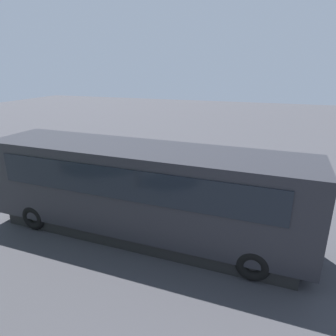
{
  "coord_description": "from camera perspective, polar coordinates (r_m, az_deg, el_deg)",
  "views": [
    {
      "loc": [
        -3.52,
        13.27,
        5.8
      ],
      "look_at": [
        1.02,
        0.22,
        1.1
      ],
      "focal_mm": 32.14,
      "sensor_mm": 36.0,
      "label": 1
    }
  ],
  "objects": [
    {
      "name": "bay_line_b",
      "position": [
        14.85,
        11.82,
        -4.63
      ],
      "size": [
        0.19,
        4.34,
        0.01
      ],
      "color": "white",
      "rests_on": "ground_plane"
    },
    {
      "name": "bay_line_c",
      "position": [
        15.28,
        2.82,
        -3.53
      ],
      "size": [
        0.18,
        3.65,
        0.01
      ],
      "color": "white",
      "rests_on": "ground_plane"
    },
    {
      "name": "traffic_cone",
      "position": [
        16.52,
        2.58,
        -0.67
      ],
      "size": [
        0.34,
        0.34,
        0.63
      ],
      "color": "orange",
      "rests_on": "ground_plane"
    },
    {
      "name": "tour_bus",
      "position": [
        10.49,
        -4.88,
        -4.62
      ],
      "size": [
        11.32,
        2.89,
        3.25
      ],
      "color": "#26262B",
      "rests_on": "ground_plane"
    },
    {
      "name": "bay_line_a",
      "position": [
        14.79,
        21.14,
        -5.63
      ],
      "size": [
        0.2,
        4.63,
        0.01
      ],
      "color": "white",
      "rests_on": "ground_plane"
    },
    {
      "name": "spectator_far_left",
      "position": [
        12.69,
        8.91,
        -3.77
      ],
      "size": [
        0.58,
        0.34,
        1.66
      ],
      "color": "#473823",
      "rests_on": "ground_plane"
    },
    {
      "name": "spectator_left",
      "position": [
        12.89,
        4.92,
        -3.21
      ],
      "size": [
        0.57,
        0.33,
        1.67
      ],
      "color": "#473823",
      "rests_on": "ground_plane"
    },
    {
      "name": "stunt_motorcycle",
      "position": [
        17.17,
        -3.45,
        2.54
      ],
      "size": [
        1.92,
        0.97,
        1.72
      ],
      "color": "black",
      "rests_on": "ground_plane"
    },
    {
      "name": "spectator_right",
      "position": [
        13.54,
        -4.66,
        -1.72
      ],
      "size": [
        0.58,
        0.36,
        1.79
      ],
      "color": "black",
      "rests_on": "ground_plane"
    },
    {
      "name": "bay_line_e",
      "position": [
        17.17,
        -12.82,
        -1.44
      ],
      "size": [
        0.18,
        3.84,
        0.01
      ],
      "color": "white",
      "rests_on": "ground_plane"
    },
    {
      "name": "ground_plane",
      "position": [
        14.91,
        4.0,
        -4.17
      ],
      "size": [
        80.0,
        80.0,
        0.0
      ],
      "primitive_type": "plane",
      "color": "#38383D"
    },
    {
      "name": "parked_motorcycle_silver",
      "position": [
        12.17,
        12.15,
        -7.59
      ],
      "size": [
        2.05,
        0.58,
        0.99
      ],
      "color": "black",
      "rests_on": "ground_plane"
    },
    {
      "name": "bay_line_d",
      "position": [
        16.07,
        -5.46,
        -2.45
      ],
      "size": [
        0.19,
        4.08,
        0.01
      ],
      "color": "white",
      "rests_on": "ground_plane"
    },
    {
      "name": "parked_motorcycle_dark",
      "position": [
        13.14,
        -5.48,
        -5.19
      ],
      "size": [
        2.04,
        0.65,
        0.99
      ],
      "color": "black",
      "rests_on": "ground_plane"
    },
    {
      "name": "spectator_centre",
      "position": [
        13.31,
        0.46,
        -2.09
      ],
      "size": [
        0.58,
        0.38,
        1.76
      ],
      "color": "black",
      "rests_on": "ground_plane"
    }
  ]
}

